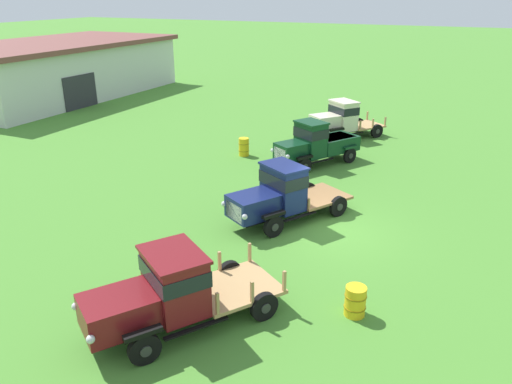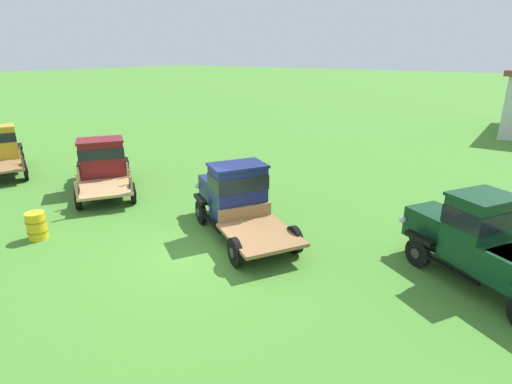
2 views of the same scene
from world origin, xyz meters
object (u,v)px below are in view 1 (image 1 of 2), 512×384
object	(u,v)px
farm_shed	(58,69)
vintage_truck_back_of_row	(340,119)
vintage_truck_second_in_line	(167,291)
vintage_truck_far_side	(316,143)
vintage_truck_midrow_center	(279,194)
oil_drum_beside_row	(355,301)
oil_drum_near_fence	(244,147)

from	to	relation	value
farm_shed	vintage_truck_back_of_row	world-z (taller)	farm_shed
vintage_truck_second_in_line	farm_shed	bearing A→B (deg)	49.35
farm_shed	vintage_truck_far_side	distance (m)	25.94
vintage_truck_midrow_center	oil_drum_beside_row	distance (m)	6.13
vintage_truck_second_in_line	vintage_truck_back_of_row	xyz separation A→B (m)	(19.16, 1.09, 0.04)
vintage_truck_far_side	farm_shed	bearing A→B (deg)	72.33
farm_shed	vintage_truck_second_in_line	xyz separation A→B (m)	(-21.91, -25.52, -1.09)
farm_shed	oil_drum_beside_row	bearing A→B (deg)	-123.07
vintage_truck_far_side	oil_drum_near_fence	distance (m)	3.91
vintage_truck_back_of_row	vintage_truck_midrow_center	bearing A→B (deg)	-174.43
vintage_truck_back_of_row	oil_drum_beside_row	world-z (taller)	vintage_truck_back_of_row
vintage_truck_second_in_line	vintage_truck_midrow_center	world-z (taller)	vintage_truck_midrow_center
vintage_truck_second_in_line	oil_drum_near_fence	world-z (taller)	vintage_truck_second_in_line
vintage_truck_back_of_row	oil_drum_near_fence	size ratio (longest dim) A/B	4.87
oil_drum_near_fence	vintage_truck_back_of_row	bearing A→B (deg)	-33.92
vintage_truck_far_side	vintage_truck_back_of_row	size ratio (longest dim) A/B	1.02
vintage_truck_second_in_line	vintage_truck_far_side	bearing A→B (deg)	3.37
vintage_truck_second_in_line	vintage_truck_back_of_row	bearing A→B (deg)	3.26
farm_shed	oil_drum_near_fence	world-z (taller)	farm_shed
vintage_truck_midrow_center	vintage_truck_far_side	xyz separation A→B (m)	(6.96, 0.91, -0.03)
farm_shed	vintage_truck_midrow_center	bearing A→B (deg)	-120.08
vintage_truck_back_of_row	oil_drum_near_fence	distance (m)	6.48
vintage_truck_far_side	oil_drum_beside_row	distance (m)	12.53
vintage_truck_far_side	vintage_truck_back_of_row	distance (m)	5.12
farm_shed	oil_drum_near_fence	size ratio (longest dim) A/B	20.69
vintage_truck_midrow_center	vintage_truck_second_in_line	bearing A→B (deg)	179.29
vintage_truck_midrow_center	vintage_truck_back_of_row	xyz separation A→B (m)	(12.07, 1.18, 0.02)
vintage_truck_midrow_center	vintage_truck_far_side	size ratio (longest dim) A/B	1.10
vintage_truck_second_in_line	vintage_truck_back_of_row	size ratio (longest dim) A/B	1.14
vintage_truck_far_side	oil_drum_near_fence	world-z (taller)	vintage_truck_far_side
vintage_truck_midrow_center	vintage_truck_back_of_row	world-z (taller)	vintage_truck_midrow_center
vintage_truck_second_in_line	oil_drum_beside_row	world-z (taller)	vintage_truck_second_in_line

